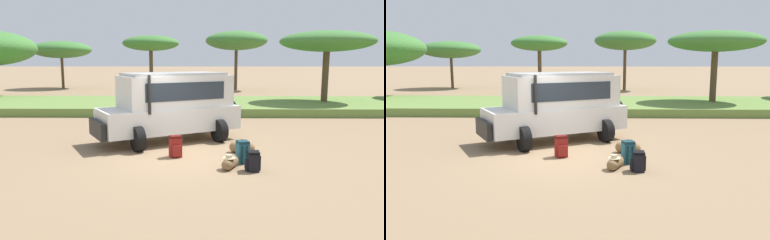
% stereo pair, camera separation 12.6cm
% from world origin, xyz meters
% --- Properties ---
extents(ground_plane, '(320.00, 320.00, 0.00)m').
position_xyz_m(ground_plane, '(0.00, 0.00, 0.00)').
color(ground_plane, '#8C7051').
extents(grass_bank, '(120.00, 7.00, 0.44)m').
position_xyz_m(grass_bank, '(0.00, 11.24, 0.22)').
color(grass_bank, olive).
rests_on(grass_bank, ground_plane).
extents(safari_vehicle, '(5.32, 4.02, 2.44)m').
position_xyz_m(safari_vehicle, '(-0.40, 2.32, 1.29)').
color(safari_vehicle, silver).
rests_on(safari_vehicle, ground_plane).
extents(backpack_beside_front_wheel, '(0.39, 0.47, 0.64)m').
position_xyz_m(backpack_beside_front_wheel, '(1.81, -0.60, 0.31)').
color(backpack_beside_front_wheel, '#235B6B').
rests_on(backpack_beside_front_wheel, ground_plane).
extents(backpack_cluster_center, '(0.42, 0.43, 0.65)m').
position_xyz_m(backpack_cluster_center, '(-0.12, -0.00, 0.32)').
color(backpack_cluster_center, maroon).
rests_on(backpack_cluster_center, ground_plane).
extents(backpack_near_rear_wheel, '(0.41, 0.35, 0.53)m').
position_xyz_m(backpack_near_rear_wheel, '(1.99, -1.40, 0.26)').
color(backpack_near_rear_wheel, black).
rests_on(backpack_near_rear_wheel, ground_plane).
extents(duffel_bag_low_black_case, '(0.50, 0.74, 0.40)m').
position_xyz_m(duffel_bag_low_black_case, '(1.42, -1.16, 0.16)').
color(duffel_bag_low_black_case, brown).
rests_on(duffel_bag_low_black_case, ground_plane).
extents(duffel_bag_soft_canvas, '(0.78, 0.50, 0.45)m').
position_xyz_m(duffel_bag_soft_canvas, '(1.93, 0.52, 0.17)').
color(duffel_bag_soft_canvas, brown).
rests_on(duffel_bag_soft_canvas, ground_plane).
extents(acacia_tree_left_mid, '(6.05, 5.37, 4.77)m').
position_xyz_m(acacia_tree_left_mid, '(-13.31, 27.33, 3.91)').
color(acacia_tree_left_mid, brown).
rests_on(acacia_tree_left_mid, ground_plane).
extents(acacia_tree_centre_back, '(4.44, 3.98, 4.79)m').
position_xyz_m(acacia_tree_centre_back, '(-3.18, 18.94, 4.15)').
color(acacia_tree_centre_back, brown).
rests_on(acacia_tree_centre_back, ground_plane).
extents(acacia_tree_right_mid, '(5.89, 5.47, 5.61)m').
position_xyz_m(acacia_tree_right_mid, '(4.20, 25.61, 4.69)').
color(acacia_tree_right_mid, brown).
rests_on(acacia_tree_right_mid, ground_plane).
extents(acacia_tree_far_right, '(5.49, 4.74, 4.57)m').
position_xyz_m(acacia_tree_far_right, '(8.07, 11.46, 3.93)').
color(acacia_tree_far_right, brown).
rests_on(acacia_tree_far_right, ground_plane).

